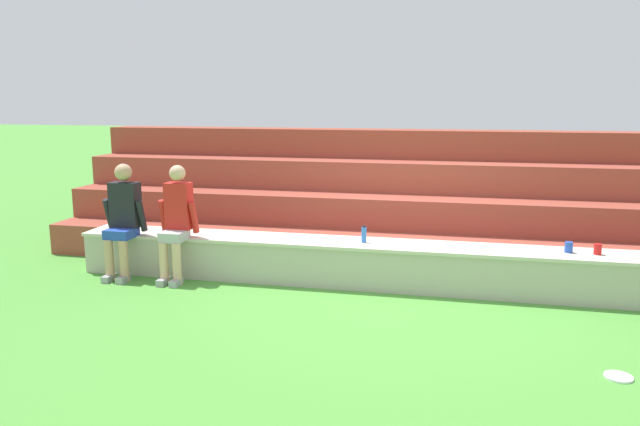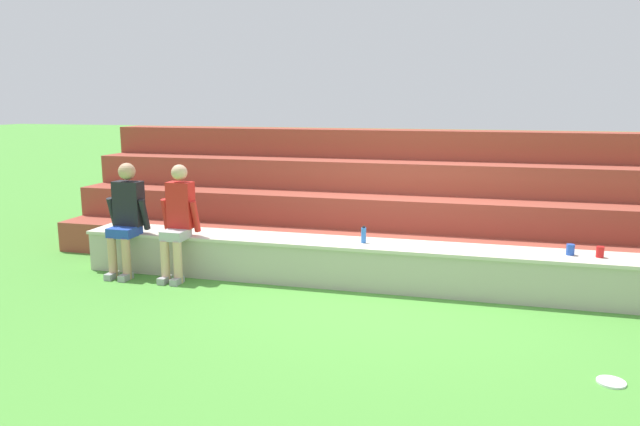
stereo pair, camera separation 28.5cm
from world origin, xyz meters
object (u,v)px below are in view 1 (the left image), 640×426
(water_bottle_mid_left, at_px, (165,224))
(frisbee, at_px, (618,377))
(plastic_cup_right_end, at_px, (598,249))
(plastic_cup_middle, at_px, (569,247))
(person_far_left, at_px, (123,217))
(person_left_of_center, at_px, (176,220))
(water_bottle_near_right, at_px, (364,235))

(water_bottle_mid_left, relative_size, frisbee, 1.05)
(plastic_cup_right_end, height_order, plastic_cup_middle, same)
(water_bottle_mid_left, relative_size, plastic_cup_right_end, 1.93)
(person_far_left, bearing_deg, plastic_cup_right_end, 3.29)
(person_left_of_center, xyz_separation_m, water_bottle_near_right, (2.35, 0.30, -0.14))
(water_bottle_mid_left, height_order, frisbee, water_bottle_mid_left)
(water_bottle_near_right, height_order, plastic_cup_middle, water_bottle_near_right)
(plastic_cup_right_end, height_order, frisbee, plastic_cup_right_end)
(water_bottle_near_right, bearing_deg, water_bottle_mid_left, -179.43)
(person_far_left, relative_size, plastic_cup_right_end, 11.85)
(water_bottle_mid_left, bearing_deg, person_far_left, -144.60)
(person_left_of_center, bearing_deg, plastic_cup_middle, 4.04)
(person_left_of_center, height_order, water_bottle_mid_left, person_left_of_center)
(water_bottle_mid_left, height_order, plastic_cup_right_end, water_bottle_mid_left)
(water_bottle_near_right, bearing_deg, person_left_of_center, -172.63)
(water_bottle_mid_left, height_order, plastic_cup_middle, water_bottle_mid_left)
(frisbee, bearing_deg, plastic_cup_middle, 92.22)
(water_bottle_near_right, bearing_deg, frisbee, -40.07)
(person_far_left, distance_m, water_bottle_mid_left, 0.54)
(person_left_of_center, xyz_separation_m, plastic_cup_middle, (4.72, 0.33, -0.18))
(plastic_cup_middle, bearing_deg, person_far_left, -176.25)
(water_bottle_near_right, distance_m, plastic_cup_middle, 2.38)
(water_bottle_near_right, xyz_separation_m, plastic_cup_middle, (2.38, 0.03, -0.04))
(plastic_cup_right_end, xyz_separation_m, plastic_cup_middle, (-0.31, 0.03, -0.00))
(water_bottle_mid_left, xyz_separation_m, plastic_cup_middle, (5.03, 0.06, -0.05))
(water_bottle_near_right, distance_m, plastic_cup_right_end, 2.68)
(person_far_left, distance_m, plastic_cup_middle, 5.47)
(plastic_cup_right_end, bearing_deg, frisbee, -96.19)
(frisbee, bearing_deg, person_far_left, 162.56)
(plastic_cup_right_end, xyz_separation_m, frisbee, (-0.22, -2.07, -0.59))
(person_far_left, relative_size, frisbee, 6.43)
(person_left_of_center, height_order, plastic_cup_middle, person_left_of_center)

